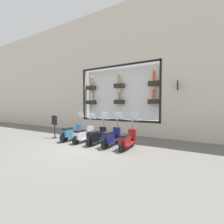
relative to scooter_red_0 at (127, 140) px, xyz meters
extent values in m
plane|color=#66635E|center=(-0.41, 2.03, -0.42)|extent=(120.00, 120.00, 0.00)
cube|color=beige|center=(3.19, 12.51, 3.97)|extent=(0.40, 15.05, 8.79)
cube|color=beige|center=(3.19, 2.03, 0.03)|extent=(0.40, 5.91, 0.91)
cube|color=beige|center=(3.19, 2.03, 6.35)|extent=(0.40, 5.91, 4.04)
cube|color=black|center=(2.98, 2.03, 4.27)|extent=(0.04, 5.91, 0.12)
cube|color=black|center=(2.98, 2.03, 0.54)|extent=(0.04, 5.91, 0.12)
cube|color=black|center=(2.98, -0.86, 2.41)|extent=(0.04, 0.12, 3.84)
cube|color=black|center=(2.98, 4.92, 2.41)|extent=(0.04, 0.12, 3.84)
cube|color=white|center=(3.54, 2.03, 2.41)|extent=(0.04, 5.67, 3.60)
cube|color=#28231E|center=(3.32, -0.40, 2.95)|extent=(0.36, 0.70, 0.28)
cylinder|color=#CC4C23|center=(3.32, -0.40, 3.37)|extent=(0.16, 0.16, 0.57)
sphere|color=beige|center=(3.32, -0.40, 3.77)|extent=(0.21, 0.21, 0.21)
cube|color=#28231E|center=(3.32, 2.03, 2.95)|extent=(0.36, 0.70, 0.28)
cylinder|color=#9E7F4C|center=(3.32, 2.03, 3.37)|extent=(0.16, 0.16, 0.57)
sphere|color=beige|center=(3.32, 2.03, 3.76)|extent=(0.21, 0.21, 0.21)
cube|color=#28231E|center=(3.32, 4.46, 2.95)|extent=(0.36, 0.70, 0.28)
cylinder|color=#9E7F4C|center=(3.32, 4.46, 3.37)|extent=(0.16, 0.16, 0.56)
sphere|color=white|center=(3.32, 4.46, 3.75)|extent=(0.20, 0.20, 0.20)
cube|color=#28231E|center=(3.32, -0.40, 1.81)|extent=(0.36, 0.70, 0.28)
cylinder|color=#CC4C23|center=(3.32, -0.40, 2.26)|extent=(0.17, 0.17, 0.63)
sphere|color=beige|center=(3.32, -0.40, 2.68)|extent=(0.23, 0.23, 0.23)
cube|color=#28231E|center=(3.32, 2.03, 1.81)|extent=(0.36, 0.70, 0.28)
cylinder|color=#9E7F4C|center=(3.32, 2.03, 2.23)|extent=(0.16, 0.16, 0.56)
sphere|color=white|center=(3.32, 2.03, 2.61)|extent=(0.20, 0.20, 0.20)
cube|color=#28231E|center=(3.32, 4.46, 1.81)|extent=(0.36, 0.70, 0.28)
cylinder|color=silver|center=(3.32, 4.46, 2.24)|extent=(0.16, 0.16, 0.59)
sphere|color=beige|center=(3.32, 4.46, 2.64)|extent=(0.21, 0.21, 0.21)
cylinder|color=black|center=(2.82, -1.84, 2.66)|extent=(0.35, 0.05, 0.05)
torus|color=black|center=(2.64, -1.84, 2.66)|extent=(0.56, 0.06, 0.56)
cylinder|color=white|center=(2.64, -1.84, 2.66)|extent=(0.46, 0.03, 0.46)
cylinder|color=black|center=(0.76, 0.00, -0.19)|extent=(0.48, 0.09, 0.48)
cylinder|color=black|center=(-0.56, 0.00, -0.19)|extent=(0.48, 0.09, 0.48)
cube|color=maroon|center=(0.10, 0.00, -0.20)|extent=(1.02, 0.38, 0.06)
cube|color=maroon|center=(-0.27, 0.00, 0.01)|extent=(0.61, 0.35, 0.36)
cube|color=black|center=(-0.27, 0.00, 0.24)|extent=(0.58, 0.31, 0.10)
cube|color=maroon|center=(0.64, 0.00, 0.11)|extent=(0.12, 0.37, 0.56)
cylinder|color=gray|center=(0.71, 0.00, 0.61)|extent=(0.20, 0.06, 0.45)
cylinder|color=gray|center=(0.78, 0.00, 0.82)|extent=(0.04, 0.61, 0.04)
cube|color=silver|center=(0.82, 0.00, 1.00)|extent=(0.09, 0.42, 0.35)
cylinder|color=black|center=(0.73, 0.85, -0.15)|extent=(0.56, 0.09, 0.56)
cylinder|color=black|center=(-0.53, 0.85, -0.15)|extent=(0.56, 0.09, 0.56)
cube|color=navy|center=(0.10, 0.85, -0.16)|extent=(1.02, 0.38, 0.06)
cube|color=navy|center=(-0.27, 0.85, 0.05)|extent=(0.61, 0.35, 0.36)
cube|color=black|center=(-0.27, 0.85, 0.28)|extent=(0.58, 0.31, 0.10)
cube|color=navy|center=(0.64, 0.85, 0.15)|extent=(0.12, 0.37, 0.56)
cylinder|color=gray|center=(0.71, 0.85, 0.64)|extent=(0.20, 0.06, 0.45)
cylinder|color=gray|center=(0.78, 0.85, 0.86)|extent=(0.04, 0.60, 0.04)
cube|color=silver|center=(0.82, 0.85, 1.03)|extent=(0.09, 0.42, 0.33)
cylinder|color=black|center=(0.76, 1.71, -0.19)|extent=(0.46, 0.09, 0.46)
cylinder|color=black|center=(-0.57, 1.71, -0.19)|extent=(0.46, 0.09, 0.46)
cube|color=black|center=(0.10, 1.71, -0.20)|extent=(1.02, 0.39, 0.06)
cube|color=black|center=(-0.27, 1.71, 0.01)|extent=(0.61, 0.35, 0.36)
cube|color=black|center=(-0.27, 1.71, 0.24)|extent=(0.58, 0.31, 0.10)
cube|color=black|center=(0.64, 1.71, 0.11)|extent=(0.12, 0.37, 0.56)
cylinder|color=gray|center=(0.71, 1.71, 0.60)|extent=(0.20, 0.06, 0.45)
cylinder|color=gray|center=(0.78, 1.71, 0.82)|extent=(0.04, 0.60, 0.04)
cube|color=silver|center=(0.82, 1.71, 1.01)|extent=(0.10, 0.42, 0.38)
cylinder|color=black|center=(0.77, 2.56, -0.20)|extent=(0.45, 0.09, 0.45)
cylinder|color=black|center=(-0.57, 2.56, -0.20)|extent=(0.45, 0.09, 0.45)
cube|color=silver|center=(0.10, 2.56, -0.21)|extent=(1.02, 0.39, 0.06)
cube|color=silver|center=(-0.27, 2.56, 0.00)|extent=(0.61, 0.35, 0.36)
cube|color=black|center=(-0.27, 2.56, 0.23)|extent=(0.58, 0.31, 0.10)
cube|color=silver|center=(0.64, 2.56, 0.10)|extent=(0.12, 0.37, 0.56)
cylinder|color=gray|center=(0.71, 2.56, 0.60)|extent=(0.20, 0.06, 0.45)
cylinder|color=gray|center=(0.78, 2.56, 0.81)|extent=(0.04, 0.60, 0.04)
cube|color=silver|center=(0.82, 2.56, 0.97)|extent=(0.08, 0.42, 0.33)
cylinder|color=black|center=(0.73, 3.42, -0.14)|extent=(0.56, 0.09, 0.56)
cylinder|color=black|center=(-0.53, 3.42, -0.14)|extent=(0.56, 0.09, 0.56)
cube|color=teal|center=(0.10, 3.42, -0.16)|extent=(1.02, 0.38, 0.06)
cube|color=teal|center=(-0.27, 3.42, 0.05)|extent=(0.61, 0.35, 0.36)
cube|color=black|center=(-0.27, 3.42, 0.28)|extent=(0.58, 0.31, 0.10)
cube|color=teal|center=(0.64, 3.42, 0.15)|extent=(0.12, 0.37, 0.56)
cylinder|color=gray|center=(0.71, 3.42, 0.65)|extent=(0.20, 0.06, 0.45)
cylinder|color=gray|center=(0.78, 3.42, 0.86)|extent=(0.04, 0.60, 0.04)
cube|color=silver|center=(0.82, 3.42, 1.01)|extent=(0.08, 0.42, 0.31)
cylinder|color=#232326|center=(0.01, 4.77, -0.41)|extent=(0.36, 0.36, 0.02)
cylinder|color=#232326|center=(0.01, 4.77, 0.28)|extent=(0.07, 0.07, 1.41)
cube|color=black|center=(-0.01, 4.77, 0.66)|extent=(0.03, 0.45, 0.55)
camera|label=1|loc=(-6.24, -2.65, 1.57)|focal=24.00mm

